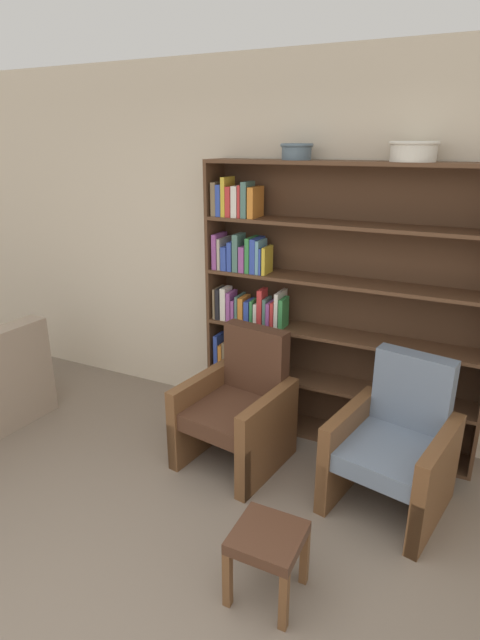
{
  "coord_description": "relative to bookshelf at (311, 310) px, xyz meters",
  "views": [
    {
      "loc": [
        1.15,
        -0.83,
        2.15
      ],
      "look_at": [
        -0.31,
        2.19,
        0.95
      ],
      "focal_mm": 28.0,
      "sensor_mm": 36.0,
      "label": 1
    }
  ],
  "objects": [
    {
      "name": "wall_back",
      "position": [
        -0.11,
        0.17,
        0.39
      ],
      "size": [
        12.0,
        0.06,
        2.75
      ],
      "color": "beige",
      "rests_on": "ground"
    },
    {
      "name": "armchair_cushioned",
      "position": [
        0.76,
        -0.59,
        -0.59
      ],
      "size": [
        0.76,
        0.79,
        0.93
      ],
      "rotation": [
        0.0,
        0.0,
        2.94
      ],
      "color": "brown",
      "rests_on": "ground"
    },
    {
      "name": "armchair_leather",
      "position": [
        -0.31,
        -0.59,
        -0.59
      ],
      "size": [
        0.73,
        0.77,
        0.93
      ],
      "rotation": [
        0.0,
        0.0,
        2.99
      ],
      "color": "brown",
      "rests_on": "ground"
    },
    {
      "name": "bowl_sage",
      "position": [
        0.6,
        -0.02,
        1.12
      ],
      "size": [
        0.3,
        0.3,
        0.12
      ],
      "color": "silver",
      "rests_on": "bookshelf"
    },
    {
      "name": "bowl_brass",
      "position": [
        -0.15,
        -0.02,
        1.11
      ],
      "size": [
        0.22,
        0.22,
        0.11
      ],
      "color": "slate",
      "rests_on": "bookshelf"
    },
    {
      "name": "footstool",
      "position": [
        0.33,
        -1.57,
        -0.68
      ],
      "size": [
        0.33,
        0.33,
        0.38
      ],
      "color": "brown",
      "rests_on": "ground"
    },
    {
      "name": "bookshelf",
      "position": [
        0.0,
        0.0,
        0.0
      ],
      "size": [
        2.02,
        0.3,
        2.04
      ],
      "color": "brown",
      "rests_on": "ground"
    }
  ]
}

